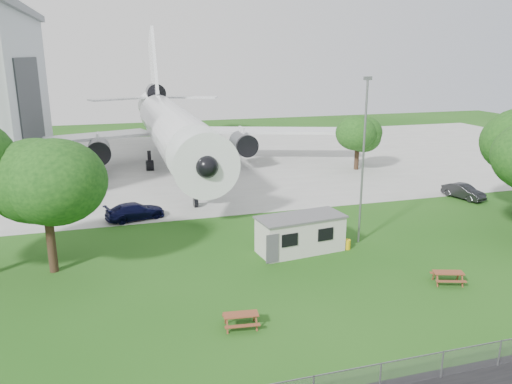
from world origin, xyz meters
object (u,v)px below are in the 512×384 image
object	(u,v)px
airliner	(170,125)
picnic_east	(447,283)
site_cabin	(301,234)
picnic_west	(241,327)

from	to	relation	value
airliner	picnic_east	xyz separation A→B (m)	(12.16, -37.51, -5.27)
airliner	site_cabin	size ratio (longest dim) A/B	6.92
site_cabin	picnic_east	distance (m)	10.16
picnic_west	picnic_east	xyz separation A→B (m)	(13.47, 1.37, 0.00)
airliner	picnic_east	bearing A→B (deg)	-72.04
site_cabin	picnic_west	bearing A→B (deg)	-127.14
airliner	picnic_west	world-z (taller)	airliner
airliner	site_cabin	bearing A→B (deg)	-79.87
picnic_east	site_cabin	bearing A→B (deg)	150.30
airliner	picnic_east	distance (m)	39.78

